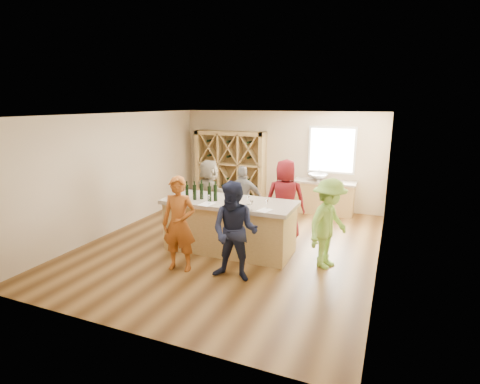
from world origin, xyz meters
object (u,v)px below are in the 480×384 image
at_px(wine_bottle_d, 209,194).
at_px(person_far_right, 285,200).
at_px(wine_bottle_c, 202,191).
at_px(tasting_counter_base, 229,227).
at_px(person_near_left, 179,224).
at_px(person_server, 329,224).
at_px(wine_rack, 230,167).
at_px(wine_bottle_a, 187,191).
at_px(sink, 318,177).
at_px(person_near_right, 235,232).
at_px(wine_bottle_e, 215,193).
at_px(wine_bottle_b, 195,192).
at_px(person_far_left, 210,194).
at_px(person_far_mid, 243,200).

bearing_deg(wine_bottle_d, person_far_right, 47.38).
bearing_deg(wine_bottle_c, tasting_counter_base, 10.28).
xyz_separation_m(person_near_left, person_server, (2.50, 1.15, -0.03)).
height_order(tasting_counter_base, wine_bottle_d, wine_bottle_d).
distance_m(wine_rack, wine_bottle_d, 3.98).
bearing_deg(wine_bottle_a, sink, 60.91).
height_order(person_near_right, person_far_right, person_far_right).
bearing_deg(wine_bottle_a, tasting_counter_base, 8.96).
distance_m(wine_bottle_c, wine_bottle_e, 0.33).
bearing_deg(person_server, wine_rack, 67.00).
bearing_deg(wine_bottle_b, person_near_right, -36.14).
height_order(tasting_counter_base, person_server, person_server).
bearing_deg(sink, wine_bottle_b, -116.07).
height_order(wine_bottle_b, person_far_right, person_far_right).
distance_m(person_near_left, person_server, 2.76).
distance_m(wine_bottle_b, person_far_left, 1.54).
height_order(wine_bottle_e, person_far_mid, person_far_mid).
bearing_deg(wine_bottle_c, wine_bottle_d, -22.77).
height_order(person_far_mid, person_far_right, person_far_right).
bearing_deg(person_near_left, wine_rack, 93.82).
xyz_separation_m(wine_rack, wine_bottle_b, (0.88, -3.78, 0.14)).
bearing_deg(wine_bottle_d, tasting_counter_base, 30.27).
xyz_separation_m(wine_bottle_e, person_server, (2.29, 0.09, -0.39)).
xyz_separation_m(tasting_counter_base, person_far_left, (-1.09, 1.23, 0.35)).
height_order(tasting_counter_base, person_near_left, person_near_left).
distance_m(sink, person_far_left, 3.18).
height_order(wine_bottle_b, person_server, person_server).
height_order(person_near_left, person_near_right, person_near_left).
xyz_separation_m(person_near_right, person_far_mid, (-0.77, 2.27, -0.07)).
distance_m(wine_bottle_c, person_far_left, 1.48).
relative_size(wine_bottle_c, person_near_left, 0.19).
distance_m(tasting_counter_base, person_far_mid, 1.15).
xyz_separation_m(tasting_counter_base, person_near_right, (0.63, -1.17, 0.38)).
xyz_separation_m(wine_bottle_b, wine_bottle_c, (0.11, 0.10, 0.01)).
relative_size(wine_bottle_a, person_near_left, 0.16).
bearing_deg(sink, person_near_right, -96.08).
xyz_separation_m(tasting_counter_base, person_server, (2.03, -0.03, 0.35)).
bearing_deg(wine_bottle_e, person_far_mid, 84.75).
height_order(wine_bottle_a, person_server, person_server).
distance_m(wine_bottle_b, wine_bottle_c, 0.15).
bearing_deg(wine_bottle_d, wine_bottle_e, 41.15).
bearing_deg(wine_bottle_a, person_server, 2.12).
relative_size(wine_bottle_b, person_far_right, 0.17).
distance_m(tasting_counter_base, wine_bottle_d, 0.84).
xyz_separation_m(wine_bottle_c, wine_bottle_e, (0.33, -0.02, 0.00)).
distance_m(wine_bottle_e, person_near_left, 1.15).
relative_size(wine_rack, tasting_counter_base, 0.85).
bearing_deg(person_near_left, wine_bottle_c, 86.62).
xyz_separation_m(wine_bottle_d, person_server, (2.38, 0.17, -0.38)).
relative_size(tasting_counter_base, person_far_left, 1.53).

